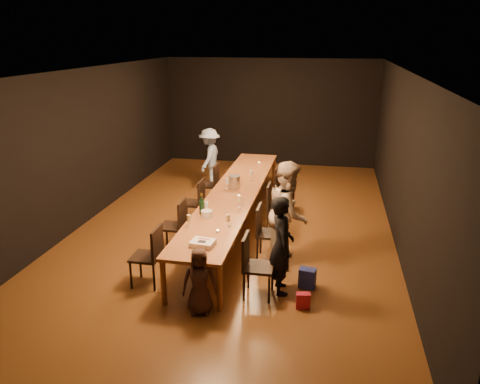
% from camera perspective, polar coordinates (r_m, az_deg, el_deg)
% --- Properties ---
extents(ground, '(10.00, 10.00, 0.00)m').
position_cam_1_polar(ground, '(9.21, -0.65, -4.35)').
color(ground, '#4B2E12').
rests_on(ground, ground).
extents(room_shell, '(6.04, 10.04, 3.02)m').
position_cam_1_polar(room_shell, '(8.62, -0.70, 8.48)').
color(room_shell, black).
rests_on(room_shell, ground).
extents(table, '(0.90, 6.00, 0.75)m').
position_cam_1_polar(table, '(8.96, -0.67, -0.22)').
color(table, brown).
rests_on(table, ground).
extents(chair_right_0, '(0.42, 0.42, 0.93)m').
position_cam_1_polar(chair_right_0, '(6.74, 2.28, -9.04)').
color(chair_right_0, black).
rests_on(chair_right_0, ground).
extents(chair_right_1, '(0.42, 0.42, 0.93)m').
position_cam_1_polar(chair_right_1, '(7.81, 3.67, -5.03)').
color(chair_right_1, black).
rests_on(chair_right_1, ground).
extents(chair_right_2, '(0.42, 0.42, 0.93)m').
position_cam_1_polar(chair_right_2, '(8.91, 4.70, -2.00)').
color(chair_right_2, black).
rests_on(chair_right_2, ground).
extents(chair_right_3, '(0.42, 0.42, 0.93)m').
position_cam_1_polar(chair_right_3, '(10.04, 5.50, 0.36)').
color(chair_right_3, black).
rests_on(chair_right_3, ground).
extents(chair_left_0, '(0.42, 0.42, 0.93)m').
position_cam_1_polar(chair_left_0, '(7.16, -11.40, -7.65)').
color(chair_left_0, black).
rests_on(chair_left_0, ground).
extents(chair_left_1, '(0.42, 0.42, 0.93)m').
position_cam_1_polar(chair_left_1, '(8.18, -8.25, -4.06)').
color(chair_left_1, black).
rests_on(chair_left_1, ground).
extents(chair_left_2, '(0.42, 0.42, 0.93)m').
position_cam_1_polar(chair_left_2, '(9.24, -5.83, -1.28)').
color(chair_left_2, black).
rests_on(chair_left_2, ground).
extents(chair_left_3, '(0.42, 0.42, 0.93)m').
position_cam_1_polar(chair_left_3, '(10.33, -3.92, 0.93)').
color(chair_left_3, black).
rests_on(chair_left_3, ground).
extents(woman_birthday, '(0.48, 0.61, 1.47)m').
position_cam_1_polar(woman_birthday, '(6.75, 5.10, -6.46)').
color(woman_birthday, black).
rests_on(woman_birthday, ground).
extents(woman_tan, '(0.69, 0.87, 1.72)m').
position_cam_1_polar(woman_tan, '(7.60, 5.94, -2.56)').
color(woman_tan, '#C3AA92').
rests_on(woman_tan, ground).
extents(man_blue, '(0.60, 0.96, 1.44)m').
position_cam_1_polar(man_blue, '(11.63, -3.72, 4.24)').
color(man_blue, '#86A3D0').
rests_on(man_blue, ground).
extents(child, '(0.53, 0.41, 0.94)m').
position_cam_1_polar(child, '(6.36, -4.98, -10.79)').
color(child, '#402923').
rests_on(child, ground).
extents(gift_bag_red, '(0.21, 0.13, 0.23)m').
position_cam_1_polar(gift_bag_red, '(6.66, 7.69, -13.01)').
color(gift_bag_red, '#BD1C37').
rests_on(gift_bag_red, ground).
extents(gift_bag_blue, '(0.26, 0.20, 0.30)m').
position_cam_1_polar(gift_bag_blue, '(7.15, 8.21, -10.35)').
color(gift_bag_blue, '#2A3BB6').
rests_on(gift_bag_blue, ground).
extents(birthday_cake, '(0.35, 0.29, 0.08)m').
position_cam_1_polar(birthday_cake, '(6.68, -4.57, -6.24)').
color(birthday_cake, white).
rests_on(birthday_cake, table).
extents(plate_stack, '(0.25, 0.25, 0.11)m').
position_cam_1_polar(plate_stack, '(7.71, -4.07, -2.65)').
color(plate_stack, silver).
rests_on(plate_stack, table).
extents(champagne_bottle, '(0.09, 0.09, 0.36)m').
position_cam_1_polar(champagne_bottle, '(7.79, -4.69, -1.43)').
color(champagne_bottle, black).
rests_on(champagne_bottle, table).
extents(ice_bucket, '(0.27, 0.27, 0.25)m').
position_cam_1_polar(ice_bucket, '(9.12, -0.67, 1.26)').
color(ice_bucket, silver).
rests_on(ice_bucket, table).
extents(wineglass_0, '(0.06, 0.06, 0.21)m').
position_cam_1_polar(wineglass_0, '(7.30, -6.24, -3.54)').
color(wineglass_0, beige).
rests_on(wineglass_0, table).
extents(wineglass_1, '(0.06, 0.06, 0.21)m').
position_cam_1_polar(wineglass_1, '(7.26, -1.49, -3.54)').
color(wineglass_1, beige).
rests_on(wineglass_1, table).
extents(wineglass_2, '(0.06, 0.06, 0.21)m').
position_cam_1_polar(wineglass_2, '(7.83, -4.09, -1.90)').
color(wineglass_2, silver).
rests_on(wineglass_2, table).
extents(wineglass_3, '(0.06, 0.06, 0.21)m').
position_cam_1_polar(wineglass_3, '(8.09, -0.06, -1.19)').
color(wineglass_3, beige).
rests_on(wineglass_3, table).
extents(wineglass_4, '(0.06, 0.06, 0.21)m').
position_cam_1_polar(wineglass_4, '(9.08, -1.62, 1.03)').
color(wineglass_4, silver).
rests_on(wineglass_4, table).
extents(wineglass_5, '(0.06, 0.06, 0.21)m').
position_cam_1_polar(wineglass_5, '(9.64, 1.39, 2.08)').
color(wineglass_5, silver).
rests_on(wineglass_5, table).
extents(tealight_near, '(0.05, 0.05, 0.03)m').
position_cam_1_polar(tealight_near, '(7.12, -2.72, -4.79)').
color(tealight_near, '#B2B7B2').
rests_on(tealight_near, table).
extents(tealight_mid, '(0.05, 0.05, 0.03)m').
position_cam_1_polar(tealight_mid, '(8.62, -0.12, -0.54)').
color(tealight_mid, '#B2B7B2').
rests_on(tealight_mid, table).
extents(tealight_far, '(0.05, 0.05, 0.03)m').
position_cam_1_polar(tealight_far, '(10.89, 2.37, 3.53)').
color(tealight_far, '#B2B7B2').
rests_on(tealight_far, table).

